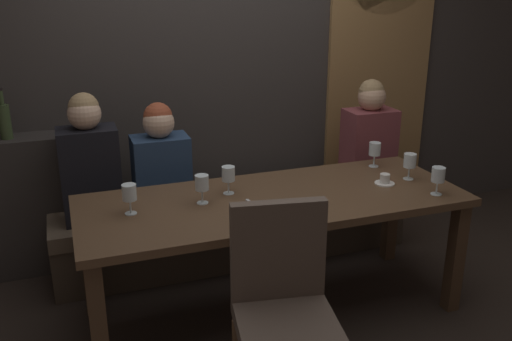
{
  "coord_description": "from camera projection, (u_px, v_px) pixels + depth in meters",
  "views": [
    {
      "loc": [
        -1.08,
        -2.73,
        1.92
      ],
      "look_at": [
        -0.04,
        0.2,
        0.84
      ],
      "focal_mm": 39.06,
      "sensor_mm": 36.0,
      "label": 1
    }
  ],
  "objects": [
    {
      "name": "wine_glass_far_right",
      "position": [
        410.0,
        162.0,
        3.41
      ],
      "size": [
        0.08,
        0.08,
        0.16
      ],
      "color": "silver",
      "rests_on": "dining_table"
    },
    {
      "name": "espresso_cup",
      "position": [
        385.0,
        180.0,
        3.36
      ],
      "size": [
        0.12,
        0.12,
        0.06
      ],
      "color": "white",
      "rests_on": "dining_table"
    },
    {
      "name": "wine_glass_end_left",
      "position": [
        228.0,
        175.0,
        3.18
      ],
      "size": [
        0.08,
        0.08,
        0.16
      ],
      "color": "silver",
      "rests_on": "dining_table"
    },
    {
      "name": "back_wall_tiled",
      "position": [
        213.0,
        40.0,
        4.0
      ],
      "size": [
        6.0,
        0.12,
        3.0
      ],
      "primitive_type": "cube",
      "color": "#383330",
      "rests_on": "ground"
    },
    {
      "name": "diner_far_end",
      "position": [
        369.0,
        136.0,
        4.07
      ],
      "size": [
        0.36,
        0.24,
        0.79
      ],
      "color": "brown",
      "rests_on": "banquette_bench"
    },
    {
      "name": "wine_glass_near_right",
      "position": [
        129.0,
        193.0,
        2.9
      ],
      "size": [
        0.08,
        0.08,
        0.16
      ],
      "color": "silver",
      "rests_on": "dining_table"
    },
    {
      "name": "wine_bottle_pale_label",
      "position": [
        5.0,
        120.0,
        3.51
      ],
      "size": [
        0.08,
        0.08,
        0.33
      ],
      "color": "#384728",
      "rests_on": "back_counter"
    },
    {
      "name": "wine_glass_center_back",
      "position": [
        202.0,
        184.0,
        3.04
      ],
      "size": [
        0.08,
        0.08,
        0.16
      ],
      "color": "silver",
      "rests_on": "dining_table"
    },
    {
      "name": "wine_glass_far_left",
      "position": [
        438.0,
        175.0,
        3.17
      ],
      "size": [
        0.08,
        0.08,
        0.16
      ],
      "color": "silver",
      "rests_on": "dining_table"
    },
    {
      "name": "diner_bearded",
      "position": [
        161.0,
        162.0,
        3.59
      ],
      "size": [
        0.36,
        0.24,
        0.73
      ],
      "color": "navy",
      "rests_on": "banquette_bench"
    },
    {
      "name": "fork_on_table",
      "position": [
        254.0,
        205.0,
        3.05
      ],
      "size": [
        0.04,
        0.17,
        0.01
      ],
      "primitive_type": "cube",
      "rotation": [
        0.0,
        0.0,
        0.14
      ],
      "color": "silver",
      "rests_on": "dining_table"
    },
    {
      "name": "ground",
      "position": [
        272.0,
        309.0,
        3.41
      ],
      "size": [
        9.0,
        9.0,
        0.0
      ],
      "primitive_type": "plane",
      "color": "black"
    },
    {
      "name": "banquette_bench",
      "position": [
        237.0,
        229.0,
        3.95
      ],
      "size": [
        2.5,
        0.44,
        0.45
      ],
      "color": "#40352A",
      "rests_on": "ground"
    },
    {
      "name": "wine_glass_near_left",
      "position": [
        375.0,
        150.0,
        3.64
      ],
      "size": [
        0.08,
        0.08,
        0.16
      ],
      "color": "silver",
      "rests_on": "dining_table"
    },
    {
      "name": "arched_door",
      "position": [
        380.0,
        52.0,
        4.41
      ],
      "size": [
        0.9,
        0.05,
        2.55
      ],
      "color": "olive",
      "rests_on": "ground"
    },
    {
      "name": "diner_redhead",
      "position": [
        89.0,
        161.0,
        3.46
      ],
      "size": [
        0.36,
        0.24,
        0.82
      ],
      "color": "black",
      "rests_on": "banquette_bench"
    },
    {
      "name": "chair_near_side",
      "position": [
        283.0,
        297.0,
        2.51
      ],
      "size": [
        0.51,
        0.51,
        0.98
      ],
      "color": "brown",
      "rests_on": "ground"
    },
    {
      "name": "dining_table",
      "position": [
        273.0,
        211.0,
        3.19
      ],
      "size": [
        2.2,
        0.84,
        0.74
      ],
      "color": "#493422",
      "rests_on": "ground"
    }
  ]
}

